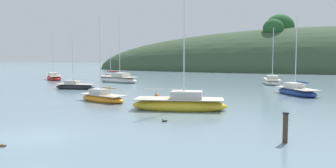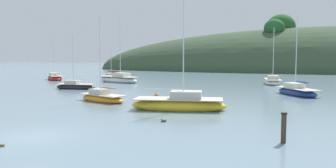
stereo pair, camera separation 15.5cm
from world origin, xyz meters
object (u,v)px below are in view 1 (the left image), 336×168
sailboat_red_portside (111,77)px  jetty_piling (285,127)px  sailboat_yellow_far (272,82)px  sailboat_blue_center (118,79)px  duck_lead (165,121)px  sailboat_orange_cutter (54,78)px  sailboat_black_sloop (296,91)px  duck_lone_right (2,146)px  sailboat_white_near (102,98)px  sailboat_navy_dinghy (75,86)px  sailboat_grey_yawl (180,104)px  mooring_buoy_outer (157,95)px

sailboat_red_portside → jetty_piling: 49.93m
sailboat_yellow_far → sailboat_blue_center: bearing=-169.4°
duck_lead → sailboat_red_portside: bearing=123.8°
sailboat_orange_cutter → sailboat_black_sloop: bearing=-15.1°
sailboat_orange_cutter → duck_lone_right: size_ratio=20.75×
sailboat_white_near → sailboat_navy_dinghy: bearing=135.9°
sailboat_grey_yawl → sailboat_yellow_far: size_ratio=1.03×
sailboat_grey_yawl → jetty_piling: 10.99m
sailboat_navy_dinghy → duck_lead: (18.50, -16.53, -0.28)m
duck_lone_right → jetty_piling: size_ratio=0.28×
mooring_buoy_outer → jetty_piling: jetty_piling is taller
sailboat_navy_dinghy → jetty_piling: (25.69, -19.41, 0.41)m
jetty_piling → duck_lead: bearing=158.2°
sailboat_navy_dinghy → sailboat_orange_cutter: size_ratio=0.84×
mooring_buoy_outer → jetty_piling: (12.65, -15.19, 0.62)m
sailboat_red_portside → sailboat_orange_cutter: 10.38m
sailboat_white_near → sailboat_grey_yawl: sailboat_grey_yawl is taller
sailboat_red_portside → duck_lone_right: size_ratio=13.99×
sailboat_orange_cutter → mooring_buoy_outer: sailboat_orange_cutter is taller
sailboat_yellow_far → duck_lone_right: 42.10m
sailboat_red_portside → sailboat_orange_cutter: bearing=-143.0°
sailboat_grey_yawl → duck_lead: sailboat_grey_yawl is taller
duck_lone_right → sailboat_black_sloop: bearing=63.7°
sailboat_white_near → sailboat_grey_yawl: 8.49m
sailboat_yellow_far → duck_lone_right: size_ratio=21.10×
duck_lone_right → duck_lead: size_ratio=1.09×
sailboat_navy_dinghy → sailboat_grey_yawl: size_ratio=0.79×
sailboat_red_portside → sailboat_grey_yawl: bearing=-52.8°
mooring_buoy_outer → jetty_piling: bearing=-50.2°
sailboat_red_portside → sailboat_orange_cutter: size_ratio=0.67×
duck_lone_right → duck_lead: bearing=58.1°
sailboat_blue_center → sailboat_red_portside: sailboat_blue_center is taller
sailboat_grey_yawl → sailboat_yellow_far: 28.56m
sailboat_grey_yawl → jetty_piling: sailboat_grey_yawl is taller
sailboat_red_portside → sailboat_white_near: bearing=-62.0°
sailboat_blue_center → sailboat_orange_cutter: (-13.85, 1.32, -0.08)m
sailboat_blue_center → sailboat_navy_dinghy: sailboat_blue_center is taller
sailboat_white_near → jetty_piling: size_ratio=5.54×
sailboat_blue_center → sailboat_white_near: 23.48m
mooring_buoy_outer → sailboat_navy_dinghy: bearing=162.1°
mooring_buoy_outer → duck_lone_right: mooring_buoy_outer is taller
sailboat_black_sloop → duck_lead: sailboat_black_sloop is taller
sailboat_orange_cutter → sailboat_yellow_far: bearing=4.8°
sailboat_blue_center → sailboat_black_sloop: 28.51m
jetty_piling → sailboat_black_sloop: bearing=87.2°
sailboat_yellow_far → sailboat_grey_yawl: bearing=-101.6°
duck_lead → sailboat_grey_yawl: bearing=96.5°
sailboat_navy_dinghy → sailboat_grey_yawl: sailboat_grey_yawl is taller
sailboat_orange_cutter → sailboat_red_portside: bearing=37.0°
sailboat_blue_center → sailboat_red_portside: bearing=126.3°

